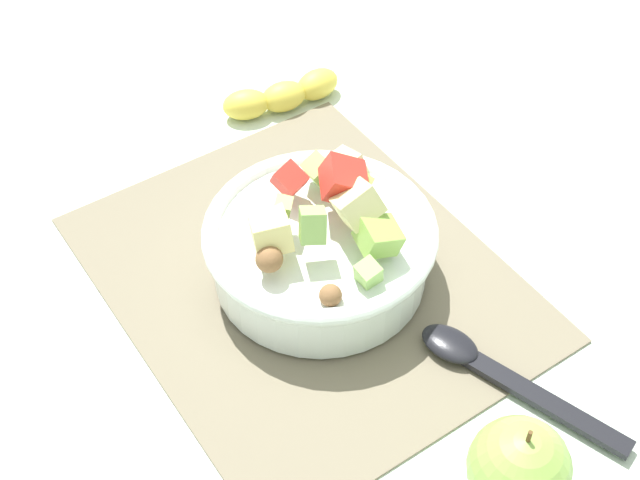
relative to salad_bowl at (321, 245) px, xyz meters
name	(u,v)px	position (x,y,z in m)	size (l,w,h in m)	color
ground_plane	(305,278)	(-0.01, -0.01, -0.05)	(2.40, 2.40, 0.00)	silver
placemat	(305,276)	(-0.01, -0.01, -0.04)	(0.43, 0.35, 0.01)	#756B56
salad_bowl	(321,245)	(0.00, 0.00, 0.00)	(0.22, 0.22, 0.13)	white
serving_spoon	(488,367)	(0.18, 0.06, -0.04)	(0.20, 0.09, 0.01)	black
whole_apple	(519,468)	(0.28, 0.00, -0.01)	(0.08, 0.08, 0.09)	#8CB74C
banana_whole	(283,95)	(-0.25, 0.12, -0.03)	(0.06, 0.15, 0.04)	yellow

